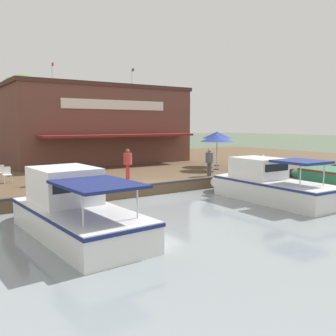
{
  "coord_description": "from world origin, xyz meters",
  "views": [
    {
      "loc": [
        16.04,
        -10.0,
        3.7
      ],
      "look_at": [
        -1.0,
        1.59,
        1.3
      ],
      "focal_mm": 40.0,
      "sensor_mm": 36.0,
      "label": 1
    }
  ],
  "objects": [
    {
      "name": "motorboat_distant_upstream",
      "position": [
        3.72,
        3.99,
        0.8
      ],
      "size": [
        7.3,
        2.46,
        2.07
      ],
      "color": "silver",
      "rests_on": "river_water"
    },
    {
      "name": "patio_umbrella_back_row",
      "position": [
        -5.07,
        8.81,
        2.92
      ],
      "size": [
        2.21,
        2.21,
        2.61
      ],
      "color": "#B7B7B7",
      "rests_on": "quay_deck"
    },
    {
      "name": "quay_edge_fender",
      "position": [
        -0.1,
        0.0,
        0.65
      ],
      "size": [
        0.2,
        50.4,
        0.1
      ],
      "primitive_type": "cube",
      "color": "#2D2D33",
      "rests_on": "quay_deck"
    },
    {
      "name": "person_at_quay_edge",
      "position": [
        -1.15,
        4.73,
        1.62
      ],
      "size": [
        0.46,
        0.46,
        1.64
      ],
      "color": "#4C4C56",
      "rests_on": "quay_deck"
    },
    {
      "name": "quay_deck",
      "position": [
        -11.0,
        0.0,
        0.3
      ],
      "size": [
        22.0,
        56.0,
        0.6
      ],
      "primitive_type": "cube",
      "color": "brown",
      "rests_on": "ground"
    },
    {
      "name": "waterfront_restaurant",
      "position": [
        -13.25,
        2.65,
        3.69
      ],
      "size": [
        9.52,
        14.21,
        7.96
      ],
      "color": "brown",
      "rests_on": "quay_deck"
    },
    {
      "name": "patio_umbrella_by_entrance",
      "position": [
        -3.29,
        7.22,
        2.77
      ],
      "size": [
        2.29,
        2.29,
        2.46
      ],
      "color": "#B7B7B7",
      "rests_on": "quay_deck"
    },
    {
      "name": "cafe_chair_under_first_umbrella",
      "position": [
        -2.94,
        9.74,
        1.08
      ],
      "size": [
        0.58,
        0.58,
        0.85
      ],
      "color": "white",
      "rests_on": "quay_deck"
    },
    {
      "name": "ground_plane",
      "position": [
        0.0,
        0.0,
        0.0
      ],
      "size": [
        220.0,
        220.0,
        0.0
      ],
      "primitive_type": "plane",
      "color": "#4C5B47"
    },
    {
      "name": "cafe_chair_mid_patio",
      "position": [
        -5.18,
        -5.99,
        1.08
      ],
      "size": [
        0.45,
        0.45,
        0.85
      ],
      "color": "white",
      "rests_on": "quay_deck"
    },
    {
      "name": "tree_downstream_bank",
      "position": [
        -17.27,
        -2.17,
        5.23
      ],
      "size": [
        5.29,
        5.04,
        7.29
      ],
      "color": "brown",
      "rests_on": "quay_deck"
    },
    {
      "name": "cafe_chair_beside_entrance",
      "position": [
        -3.24,
        -5.17,
        1.08
      ],
      "size": [
        0.51,
        0.51,
        0.85
      ],
      "color": "white",
      "rests_on": "quay_deck"
    },
    {
      "name": "cafe_chair_far_corner_seat",
      "position": [
        -2.7,
        11.4,
        1.08
      ],
      "size": [
        0.56,
        0.56,
        0.85
      ],
      "color": "white",
      "rests_on": "quay_deck"
    },
    {
      "name": "motorboat_fourth_along",
      "position": [
        3.93,
        -5.81,
        0.83
      ],
      "size": [
        7.3,
        2.77,
        2.17
      ],
      "color": "white",
      "rests_on": "river_water"
    },
    {
      "name": "person_mid_patio",
      "position": [
        -2.66,
        -0.04,
        1.69
      ],
      "size": [
        0.49,
        0.49,
        1.73
      ],
      "color": "#B23338",
      "rests_on": "quay_deck"
    }
  ]
}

